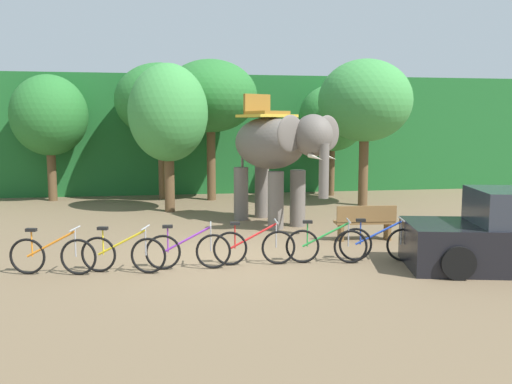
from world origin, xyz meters
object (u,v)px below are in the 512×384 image
tree_far_right (168,113)px  tree_center_right (365,101)px  tree_right (49,116)px  bike_blue (379,243)px  bike_yellow (123,253)px  tree_left (332,118)px  bike_red (254,247)px  elephant (275,148)px  tree_far_left (160,100)px  tree_center (211,97)px  bike_orange (53,255)px  wooden_bench (365,221)px  bike_green (326,245)px  bike_purple (188,250)px

tree_far_right → tree_center_right: 6.87m
tree_right → bike_blue: (8.69, -10.85, -2.83)m
tree_right → bike_blue: tree_right is taller
tree_center_right → bike_yellow: 11.53m
tree_left → bike_red: (-4.92, -10.50, -2.75)m
tree_left → elephant: tree_left is taller
tree_center_right → elephant: tree_center_right is taller
tree_far_left → tree_center: bearing=-17.4°
tree_right → tree_far_right: bearing=-37.6°
bike_orange → wooden_bench: bike_orange is taller
tree_far_right → bike_orange: (-2.30, -7.44, -2.86)m
tree_far_right → bike_blue: tree_far_right is taller
bike_orange → tree_left: bearing=50.1°
bike_orange → tree_far_left: bearing=79.3°
tree_right → bike_yellow: (3.41, -10.91, -2.83)m
tree_center_right → bike_green: 9.19m
tree_left → elephant: size_ratio=1.08×
bike_orange → bike_blue: (6.61, -0.02, 0.00)m
bike_red → bike_purple: bearing=-175.2°
tree_far_left → wooden_bench: size_ratio=3.42×
bike_orange → bike_red: same height
bike_orange → tree_right: bearing=100.9°
elephant → bike_green: bearing=-88.0°
bike_purple → bike_blue: bearing=0.0°
tree_far_left → bike_green: size_ratio=3.09×
bike_green → elephant: bearing=92.0°
tree_center → wooden_bench: size_ratio=3.48×
bike_purple → tree_far_left: bearing=93.1°
bike_blue → tree_center_right: bearing=71.8°
tree_far_left → bike_blue: (4.59, -10.63, -3.41)m
bike_yellow → bike_green: 4.12m
tree_left → bike_red: bearing=-115.1°
bike_orange → bike_green: same height
tree_far_left → bike_purple: size_ratio=3.05×
bike_orange → bike_purple: (2.59, -0.02, 0.00)m
bike_yellow → tree_far_right: bearing=82.7°
tree_far_left → bike_blue: bearing=-66.6°
tree_right → wooden_bench: tree_right is taller
tree_left → wooden_bench: bearing=-101.8°
tree_center → bike_orange: size_ratio=3.16×
bike_purple → bike_green: (2.86, 0.00, 0.00)m
tree_far_left → tree_far_right: bearing=-84.9°
tree_left → bike_red: size_ratio=2.63×
tree_center_right → bike_yellow: tree_center_right is taller
bike_blue → bike_orange: bearing=179.8°
bike_yellow → bike_green: bearing=0.9°
tree_far_left → bike_yellow: (-0.68, -10.70, -3.41)m
tree_right → bike_purple: 12.14m
bike_orange → bike_yellow: bearing=-3.8°
tree_left → tree_center_right: bearing=-84.4°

